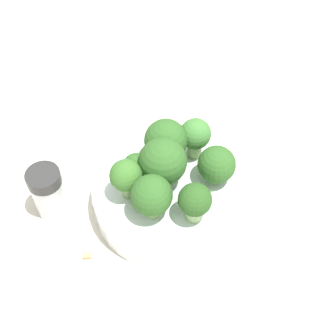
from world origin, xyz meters
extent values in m
plane|color=beige|center=(0.00, 0.00, 0.00)|extent=(3.00, 3.00, 0.00)
cylinder|color=silver|center=(0.00, 0.00, 0.02)|extent=(0.19, 0.19, 0.04)
cylinder|color=#8EB770|center=(-0.05, 0.02, 0.06)|extent=(0.02, 0.02, 0.03)
sphere|color=#28511E|center=(-0.05, 0.02, 0.08)|extent=(0.04, 0.04, 0.04)
cylinder|color=#7A9E5B|center=(0.03, 0.04, 0.06)|extent=(0.02, 0.02, 0.03)
sphere|color=#386B28|center=(0.03, 0.04, 0.08)|extent=(0.04, 0.04, 0.04)
cylinder|color=#84AD66|center=(0.01, 0.00, 0.06)|extent=(0.02, 0.02, 0.03)
sphere|color=#2D5B23|center=(0.01, 0.00, 0.08)|extent=(0.06, 0.06, 0.06)
cylinder|color=#7A9E5B|center=(0.03, -0.03, 0.06)|extent=(0.01, 0.01, 0.03)
sphere|color=#2D5B23|center=(0.03, -0.03, 0.08)|extent=(0.05, 0.05, 0.05)
cylinder|color=#8EB770|center=(0.04, 0.02, 0.05)|extent=(0.02, 0.02, 0.02)
sphere|color=#2D5B23|center=(0.04, 0.02, 0.07)|extent=(0.03, 0.03, 0.03)
cylinder|color=#8EB770|center=(-0.01, 0.04, 0.06)|extent=(0.02, 0.02, 0.03)
sphere|color=#2D5B23|center=(-0.01, 0.04, 0.08)|extent=(0.05, 0.05, 0.05)
cylinder|color=#7A9E5B|center=(-0.04, -0.04, 0.05)|extent=(0.02, 0.02, 0.02)
sphere|color=#2D5B23|center=(-0.04, -0.04, 0.07)|extent=(0.05, 0.05, 0.05)
cylinder|color=#84AD66|center=(0.01, -0.06, 0.06)|extent=(0.02, 0.02, 0.03)
sphere|color=#3D7533|center=(0.01, -0.06, 0.08)|extent=(0.04, 0.04, 0.04)
cylinder|color=silver|center=(0.11, 0.10, 0.03)|extent=(0.04, 0.04, 0.06)
cylinder|color=#2D2D2D|center=(0.11, 0.10, 0.06)|extent=(0.04, 0.04, 0.02)
cube|color=tan|center=(0.09, -0.08, 0.00)|extent=(0.01, 0.01, 0.01)
cube|color=tan|center=(0.03, 0.12, 0.00)|extent=(0.01, 0.01, 0.01)
cube|color=tan|center=(0.08, -0.07, 0.00)|extent=(0.00, 0.01, 0.01)
cube|color=tan|center=(0.14, 0.07, 0.00)|extent=(0.01, 0.01, 0.01)
cube|color=olive|center=(0.06, -0.13, 0.00)|extent=(0.01, 0.01, 0.01)
camera|label=1|loc=(-0.21, 0.26, 0.50)|focal=50.00mm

